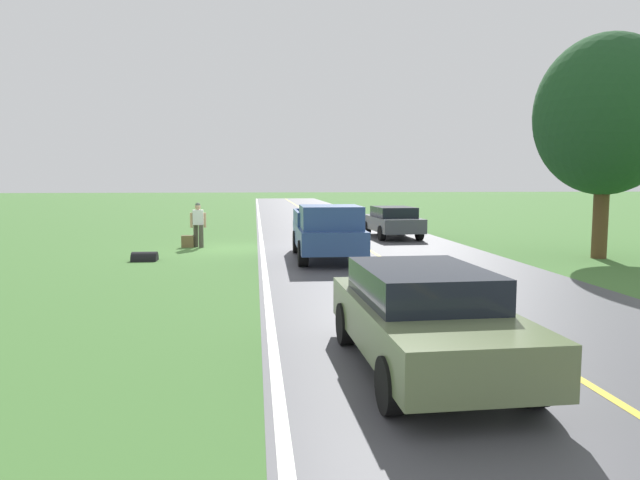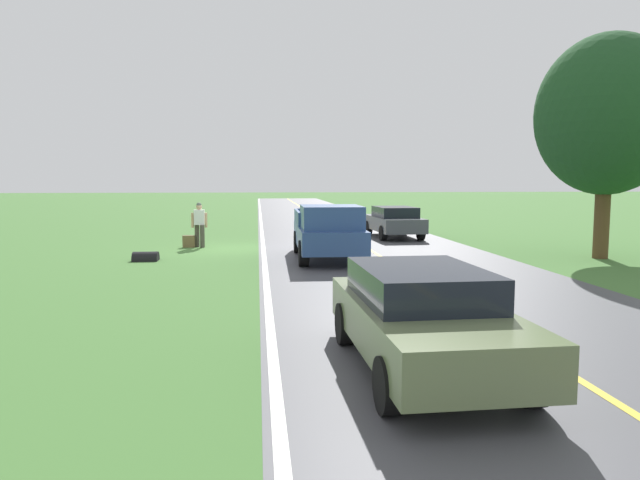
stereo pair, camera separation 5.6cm
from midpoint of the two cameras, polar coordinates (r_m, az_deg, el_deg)
The scene contains 11 objects.
ground_plane at distance 22.27m, azimuth -8.53°, elevation -0.85°, with size 200.00×200.00×0.00m, color #427033.
road_surface at distance 22.65m, azimuth 4.57°, elevation -0.69°, with size 8.33×120.00×0.00m, color #47474C.
lane_edge_line at distance 22.25m, azimuth -5.57°, elevation -0.81°, with size 0.16×117.60×0.00m, color silver.
lane_centre_line at distance 22.65m, azimuth 4.57°, elevation -0.68°, with size 0.14×117.60×0.00m, color gold.
hitchhiker_walking at distance 22.96m, azimuth -11.79°, elevation 1.75°, with size 0.62×0.51×1.75m.
suitcase_carried at distance 22.99m, azimuth -12.81°, elevation -0.14°, with size 0.20×0.46×0.47m, color brown.
pickup_truck_passing at distance 18.90m, azimuth 0.92°, elevation 0.95°, with size 2.18×5.44×1.82m.
tree_far_side_near at distance 21.46m, azimuth 26.64°, elevation 10.98°, with size 4.56×4.56×7.37m.
sedan_ahead_same_lane at distance 8.13m, azimuth 10.34°, elevation -7.39°, with size 2.01×4.44×1.41m.
sedan_near_oncoming at distance 26.50m, azimuth 7.39°, elevation 1.88°, with size 2.04×4.46×1.41m.
drainage_culvert at distance 19.57m, azimuth -16.80°, elevation -1.98°, with size 0.60×0.60×0.80m, color black.
Camera 2 is at (-0.95, 22.10, 2.62)m, focal length 32.30 mm.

